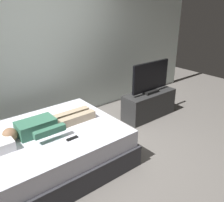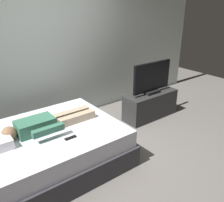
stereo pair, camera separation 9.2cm
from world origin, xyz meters
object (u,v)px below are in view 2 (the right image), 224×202
(person, at_px, (45,124))
(tv, at_px, (152,78))
(tv_stand, at_px, (150,105))
(remote, at_px, (71,138))
(bed, at_px, (48,149))

(person, relative_size, tv, 1.43)
(person, height_order, tv, tv)
(person, distance_m, tv_stand, 2.21)
(remote, distance_m, tv_stand, 2.12)
(bed, height_order, tv_stand, bed)
(person, bearing_deg, remote, -69.53)
(bed, bearing_deg, person, 60.61)
(remote, xyz_separation_m, tv, (2.02, 0.58, 0.24))
(remote, xyz_separation_m, tv_stand, (2.02, 0.58, -0.30))
(person, xyz_separation_m, tv_stand, (2.17, 0.17, -0.37))
(bed, height_order, person, person)
(remote, bearing_deg, tv_stand, 15.90)
(tv, bearing_deg, tv_stand, 90.00)
(person, bearing_deg, tv, 4.51)
(remote, relative_size, tv_stand, 0.14)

